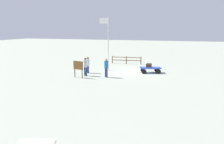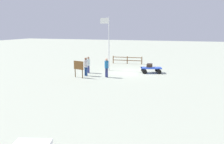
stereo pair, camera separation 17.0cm
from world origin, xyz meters
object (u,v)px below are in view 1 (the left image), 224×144
Objects in this scene: suitcase_tan at (149,65)px; flagpole at (107,39)px; worker_supervisor at (88,64)px; suitcase_grey at (149,65)px; worker_trailing at (85,65)px; worker_lead at (106,66)px; signboard at (78,67)px; luggage_cart at (150,69)px; suitcase_dark at (149,66)px.

flagpole is at bearing 6.44° from suitcase_tan.
worker_supervisor is 3.46m from flagpole.
worker_trailing is at bearing 34.36° from suitcase_grey.
worker_lead is 1.15× the size of signboard.
signboard reaches higher than luggage_cart.
luggage_cart is 0.40× the size of flagpole.
suitcase_grey is at bearing 85.33° from suitcase_tan.
worker_supervisor is 1.07× the size of signboard.
luggage_cart is 6.72m from worker_trailing.
flagpole is (4.69, -0.02, 2.98)m from luggage_cart.
suitcase_dark is 0.53m from suitcase_tan.
flagpole reaches higher than signboard.
suitcase_tan is (0.03, -0.53, -0.01)m from suitcase_dark.
suitcase_grey is at bearing -132.24° from worker_lead.
worker_lead is (3.46, 3.81, 0.38)m from suitcase_grey.
worker_trailing is 1.14× the size of signboard.
worker_supervisor is (0.34, -1.36, -0.09)m from worker_trailing.
worker_lead is 1.08× the size of worker_supervisor.
flagpole is 3.64× the size of signboard.
worker_supervisor is 0.29× the size of flagpole.
suitcase_tan reaches higher than suitcase_grey.
worker_lead is at bearing 48.21° from suitcase_tan.
suitcase_dark is 6.55m from worker_trailing.
suitcase_dark is 1.08× the size of suitcase_grey.
worker_lead is 1.01× the size of worker_trailing.
suitcase_grey is 0.90× the size of suitcase_tan.
luggage_cart is at bearing -137.60° from worker_lead.
worker_supervisor reaches higher than suitcase_grey.
flagpole is at bearing -107.98° from worker_trailing.
worker_lead reaches higher than luggage_cart.
signboard is (6.08, 4.30, 0.62)m from luggage_cart.
luggage_cart is at bearing -178.36° from suitcase_dark.
suitcase_dark is 5.24m from flagpole.
luggage_cart is at bearing -144.74° from signboard.
worker_lead is 2.81m from worker_supervisor.
flagpole reaches higher than suitcase_grey.
worker_supervisor reaches higher than luggage_cart.
flagpole is at bearing -0.22° from luggage_cart.
suitcase_dark is 0.96× the size of suitcase_tan.
worker_trailing is at bearing 30.11° from luggage_cart.
suitcase_dark is (0.17, 0.00, 0.32)m from luggage_cart.
suitcase_grey is 6.41m from worker_supervisor.
signboard is (1.39, 4.32, -2.35)m from flagpole.
flagpole is (4.49, 0.51, 2.66)m from suitcase_tan.
worker_supervisor is at bearing 22.52° from suitcase_grey.
worker_lead reaches higher than suitcase_grey.
luggage_cart is at bearing 111.30° from suitcase_tan.
luggage_cart is 4.35× the size of suitcase_grey.
signboard is (-0.04, 2.31, 0.07)m from worker_supervisor.
suitcase_tan is 5.20m from worker_lead.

